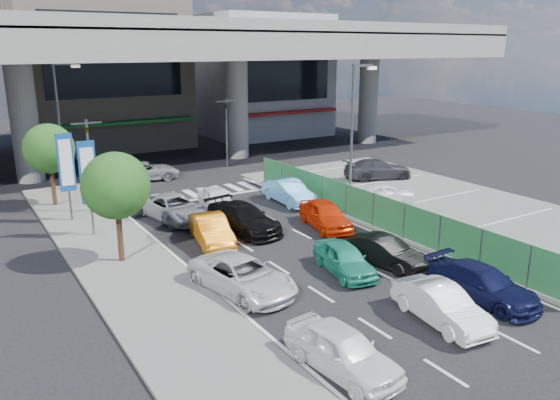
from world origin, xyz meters
TOP-DOWN VIEW (x-y plane):
  - ground at (0.00, 0.00)m, footprint 120.00×120.00m
  - parking_lot at (11.00, 2.00)m, footprint 12.00×28.00m
  - sidewalk_left at (-7.00, 4.00)m, footprint 4.00×30.00m
  - fence_run at (5.30, 1.00)m, footprint 0.16×22.00m
  - expressway at (0.00, 22.00)m, footprint 64.00×14.00m
  - building_center at (0.00, 32.97)m, footprint 14.00×10.90m
  - building_east at (16.00, 31.97)m, footprint 12.00×10.90m
  - traffic_light_left at (-6.20, 12.00)m, footprint 1.60×1.24m
  - traffic_light_right at (5.50, 19.00)m, footprint 1.60×1.24m
  - street_lamp_right at (7.17, 6.00)m, footprint 1.65×0.22m
  - street_lamp_left at (-6.33, 18.00)m, footprint 1.65×0.22m
  - signboard_near at (-7.20, 7.99)m, footprint 0.80×0.14m
  - signboard_far at (-7.60, 10.99)m, footprint 0.80×0.14m
  - tree_near at (-7.00, 4.00)m, footprint 2.80×2.80m
  - tree_far at (-7.80, 14.50)m, footprint 2.80×2.80m
  - van_white_back_left at (-4.02, -7.35)m, footprint 1.94×4.02m
  - hatch_white_back_mid at (0.53, -6.84)m, footprint 1.79×3.98m
  - minivan_navy_back at (3.09, -6.46)m, footprint 1.96×4.41m
  - sedan_white_mid_left at (-3.98, -1.27)m, footprint 3.03×5.03m
  - taxi_teal_mid at (0.38, -1.88)m, footprint 2.15×3.86m
  - hatch_black_mid_right at (2.33, -2.13)m, footprint 2.09×3.92m
  - taxi_orange_left at (-2.72, 4.20)m, footprint 2.12×4.18m
  - sedan_black_mid at (-0.64, 4.89)m, footprint 2.59×4.98m
  - taxi_orange_right at (3.17, 3.23)m, footprint 2.48×4.31m
  - wagon_silver_front_left at (-2.85, 8.53)m, footprint 2.96×5.07m
  - sedan_white_front_mid at (-0.08, 9.17)m, footprint 1.85×3.73m
  - kei_truck_front_right at (4.07, 8.02)m, footprint 1.59×4.22m
  - crossing_wagon_silver at (-1.22, 18.12)m, footprint 4.90×2.84m
  - parked_sedan_white at (8.69, 4.86)m, footprint 3.81×2.29m
  - parked_sedan_dgrey at (12.51, 9.74)m, footprint 5.06×3.25m
  - traffic_cone at (6.64, 3.87)m, footprint 0.43×0.43m

SIDE VIEW (x-z plane):
  - ground at x=0.00m, z-range 0.00..0.00m
  - parking_lot at x=11.00m, z-range 0.00..0.06m
  - sidewalk_left at x=-7.00m, z-range 0.00..0.12m
  - traffic_cone at x=6.64m, z-range 0.06..0.78m
  - sedan_white_front_mid at x=-0.08m, z-range 0.00..1.22m
  - hatch_black_mid_right at x=2.33m, z-range 0.00..1.23m
  - taxi_teal_mid at x=0.38m, z-range 0.00..1.24m
  - minivan_navy_back at x=3.09m, z-range 0.00..1.26m
  - hatch_white_back_mid at x=0.53m, z-range 0.00..1.27m
  - crossing_wagon_silver at x=-1.22m, z-range 0.00..1.28m
  - sedan_white_mid_left at x=-3.98m, z-range 0.00..1.31m
  - taxi_orange_left at x=-2.72m, z-range 0.00..1.31m
  - van_white_back_left at x=-4.02m, z-range 0.00..1.32m
  - wagon_silver_front_left at x=-2.85m, z-range 0.00..1.32m
  - parked_sedan_white at x=8.69m, z-range 0.06..1.28m
  - kei_truck_front_right at x=4.07m, z-range 0.00..1.38m
  - sedan_black_mid at x=-0.64m, z-range 0.00..1.38m
  - taxi_orange_right at x=3.17m, z-range 0.00..1.38m
  - parked_sedan_dgrey at x=12.51m, z-range 0.06..1.43m
  - fence_run at x=5.30m, z-range 0.00..1.80m
  - signboard_near at x=-7.20m, z-range 0.71..5.41m
  - signboard_far at x=-7.60m, z-range 0.71..5.41m
  - tree_near at x=-7.00m, z-range 0.99..5.79m
  - tree_far at x=-7.80m, z-range 0.99..5.79m
  - traffic_light_left at x=-6.20m, z-range 1.34..6.54m
  - traffic_light_right at x=5.50m, z-range 1.34..6.54m
  - street_lamp_right at x=7.17m, z-range 0.77..8.77m
  - street_lamp_left at x=-6.33m, z-range 0.77..8.77m
  - building_east at x=16.00m, z-range -0.01..11.99m
  - building_center at x=0.00m, z-range -0.01..14.99m
  - expressway at x=0.00m, z-range 3.39..14.14m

